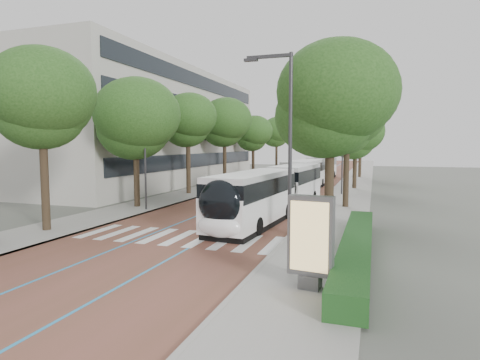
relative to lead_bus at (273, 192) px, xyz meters
The scene contains 20 objects.
ground 9.69m from the lead_bus, 109.89° to the right, with size 160.00×160.00×0.00m, color #51544C.
road 31.23m from the lead_bus, 95.98° to the left, with size 11.00×140.00×0.02m, color brown.
sidewalk_left 32.86m from the lead_bus, 109.12° to the left, with size 4.00×140.00×0.12m, color gray.
sidewalk_right 31.34m from the lead_bus, 82.20° to the left, with size 4.00×140.00×0.12m, color gray.
kerb_left 32.29m from the lead_bus, 105.93° to the left, with size 0.20×140.00×0.14m, color gray.
kerb_right 31.14m from the lead_bus, 85.67° to the left, with size 0.20×140.00×0.14m, color gray.
zebra_crossing 8.70m from the lead_bus, 110.91° to the right, with size 10.55×3.60×0.01m.
lane_line_left 31.43m from the lead_bus, 98.89° to the left, with size 0.12×126.00×0.01m, color #2481B8.
lane_line_right 31.10m from the lead_bus, 93.05° to the left, with size 0.12×126.00×0.01m, color #2481B8.
office_building 30.11m from the lead_bus, 140.08° to the left, with size 18.11×40.00×14.00m.
hedge 10.78m from the lead_bus, 56.93° to the right, with size 1.20×14.00×0.80m, color #164017.
streetlight_near 12.85m from the lead_bus, 74.30° to the right, with size 1.82×0.20×8.00m.
streetlight_far 13.82m from the lead_bus, 75.49° to the left, with size 1.82×0.20×8.00m.
lamp_post_left 9.73m from the lead_bus, behind, with size 0.14×0.14×8.00m, color #313033.
trees_left 19.14m from the lead_bus, 125.71° to the left, with size 6.46×60.63×9.87m.
trees_right 15.12m from the lead_bus, 71.94° to the left, with size 5.66×47.63×9.16m.
lead_bus is the anchor object (origin of this frame).
bus_queued_0 15.73m from the lead_bus, 91.89° to the left, with size 3.05×12.49×3.20m.
bus_queued_1 29.70m from the lead_bus, 90.80° to the left, with size 2.80×12.45×3.20m.
ad_panel 14.25m from the lead_bus, 71.31° to the right, with size 1.52×0.65×3.07m.
Camera 1 is at (9.72, -17.41, 4.82)m, focal length 30.00 mm.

